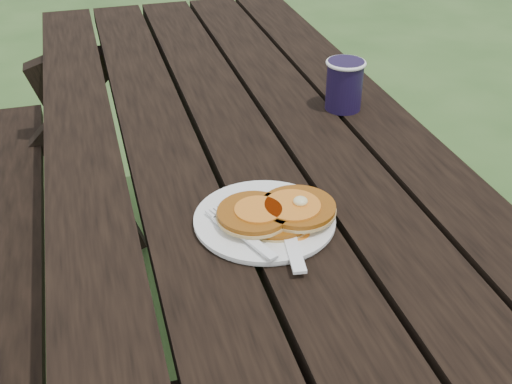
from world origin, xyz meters
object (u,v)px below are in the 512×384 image
object	(u,v)px
plate	(265,221)
coffee_cup	(345,82)
picnic_table	(236,270)
pancake_stack	(277,212)

from	to	relation	value
plate	coffee_cup	bearing A→B (deg)	52.08
coffee_cup	plate	bearing A→B (deg)	-127.92
picnic_table	coffee_cup	world-z (taller)	coffee_cup
picnic_table	coffee_cup	xyz separation A→B (m)	(0.25, 0.01, 0.44)
picnic_table	plate	world-z (taller)	plate
picnic_table	plate	bearing A→B (deg)	-96.01
picnic_table	pancake_stack	distance (m)	0.54
picnic_table	pancake_stack	size ratio (longest dim) A/B	9.58
plate	coffee_cup	size ratio (longest dim) A/B	2.05
picnic_table	plate	size ratio (longest dim) A/B	8.23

